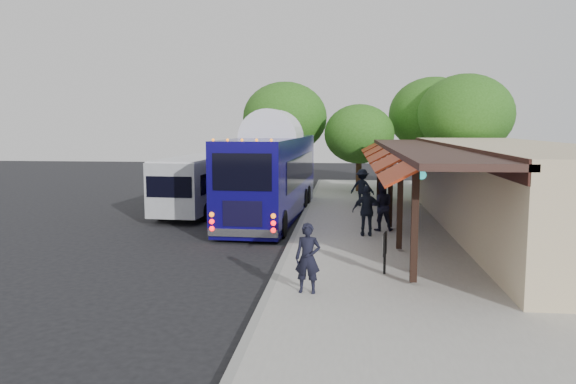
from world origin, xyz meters
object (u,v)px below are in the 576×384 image
at_px(sign_board, 385,246).
at_px(coach_bus, 272,172).
at_px(ped_d, 362,188).
at_px(ped_c, 367,211).
at_px(ped_a, 308,258).
at_px(city_bus, 207,179).
at_px(ped_b, 381,206).

bearing_deg(sign_board, coach_bus, 125.02).
height_order(coach_bus, ped_d, coach_bus).
bearing_deg(ped_c, ped_a, 75.86).
relative_size(city_bus, ped_c, 5.49).
xyz_separation_m(ped_c, sign_board, (0.28, -5.44, -0.16)).
relative_size(ped_a, ped_d, 0.92).
bearing_deg(ped_b, sign_board, 83.20).
bearing_deg(coach_bus, ped_b, -34.91).
bearing_deg(ped_c, coach_bus, -49.62).
distance_m(coach_bus, sign_board, 11.33).
relative_size(coach_bus, ped_a, 7.17).
xyz_separation_m(ped_a, ped_b, (2.35, 8.58, 0.10)).
xyz_separation_m(coach_bus, ped_c, (4.26, -4.86, -1.05)).
height_order(coach_bus, ped_a, coach_bus).
bearing_deg(sign_board, ped_b, 98.56).
bearing_deg(city_bus, coach_bus, -26.81).
height_order(ped_b, ped_c, ped_b).
bearing_deg(coach_bus, city_bus, 151.57).
xyz_separation_m(ped_a, ped_d, (1.80, 15.38, 0.07)).
relative_size(ped_a, sign_board, 1.49).
height_order(ped_c, sign_board, ped_c).
distance_m(coach_bus, ped_b, 6.19).
xyz_separation_m(ped_a, sign_board, (2.04, 1.99, -0.08)).
relative_size(city_bus, ped_b, 5.33).
xyz_separation_m(ped_d, sign_board, (0.24, -13.40, -0.15)).
bearing_deg(sign_board, ped_d, 102.25).
distance_m(city_bus, ped_c, 10.59).
bearing_deg(coach_bus, ped_d, 38.19).
height_order(city_bus, ped_b, city_bus).
height_order(coach_bus, ped_c, coach_bus).
relative_size(coach_bus, city_bus, 1.20).
xyz_separation_m(coach_bus, city_bus, (-3.65, 2.18, -0.62)).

